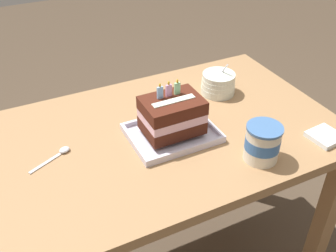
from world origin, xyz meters
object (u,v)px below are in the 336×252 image
birthday_cake (172,115)px  serving_spoon_near_tray (61,152)px  foil_tray (172,134)px  ice_cream_tub (262,143)px  napkin_pile (325,136)px  bowl_stack (218,84)px

birthday_cake → serving_spoon_near_tray: 0.37m
foil_tray → serving_spoon_near_tray: 0.36m
serving_spoon_near_tray → birthday_cake: bearing=-11.0°
foil_tray → serving_spoon_near_tray: bearing=169.0°
ice_cream_tub → serving_spoon_near_tray: bearing=152.0°
ice_cream_tub → serving_spoon_near_tray: (-0.55, 0.29, -0.05)m
foil_tray → napkin_pile: size_ratio=2.67×
foil_tray → ice_cream_tub: bearing=-49.2°
birthday_cake → serving_spoon_near_tray: size_ratio=1.31×
foil_tray → birthday_cake: (0.00, 0.00, 0.08)m
birthday_cake → ice_cream_tub: (0.19, -0.22, -0.02)m
ice_cream_tub → napkin_pile: ice_cream_tub is taller
ice_cream_tub → napkin_pile: (0.25, -0.01, -0.05)m
bowl_stack → serving_spoon_near_tray: 0.65m
serving_spoon_near_tray → napkin_pile: 0.85m
bowl_stack → ice_cream_tub: (-0.09, -0.39, 0.02)m
foil_tray → birthday_cake: size_ratio=1.50×
bowl_stack → birthday_cake: bearing=-149.1°
birthday_cake → serving_spoon_near_tray: (-0.35, 0.07, -0.08)m
bowl_stack → serving_spoon_near_tray: (-0.64, -0.10, -0.03)m
birthday_cake → bowl_stack: size_ratio=1.44×
foil_tray → bowl_stack: bearing=30.9°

